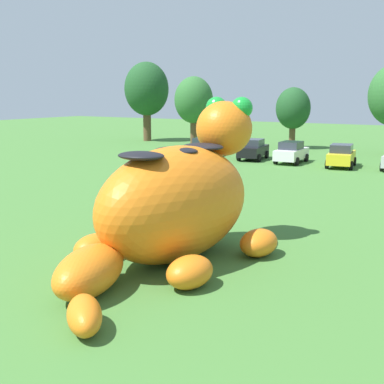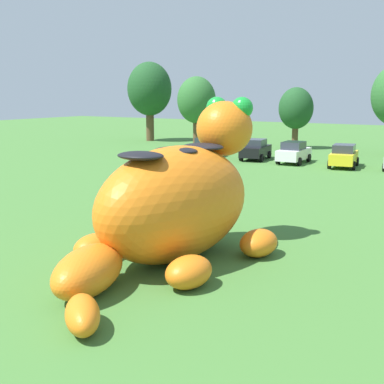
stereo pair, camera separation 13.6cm
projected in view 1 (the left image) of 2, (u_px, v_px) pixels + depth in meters
The scene contains 11 objects.
ground_plane at pixel (159, 264), 16.55m from camera, with size 160.00×160.00×0.00m, color #427533.
giant_inflatable_creature at pixel (176, 202), 16.73m from camera, with size 5.65×10.54×5.33m.
car_green at pixel (204, 147), 43.94m from camera, with size 2.55×4.36×1.72m.
car_black at pixel (253, 149), 42.42m from camera, with size 2.41×4.31×1.72m.
car_white at pixel (291, 152), 40.32m from camera, with size 2.09×4.18×1.72m.
car_yellow at pixel (341, 156), 38.10m from camera, with size 2.40×4.31×1.72m.
tree_far_left at pixel (147, 89), 58.31m from camera, with size 5.07×5.07×9.00m.
tree_left at pixel (194, 100), 53.38m from camera, with size 4.06×4.06×7.21m.
tree_mid_left at pixel (293, 109), 50.35m from camera, with size 3.41×3.41×6.06m.
spectator_near_inflatable at pixel (209, 169), 31.52m from camera, with size 0.38×0.26×1.71m.
spectator_mid_field at pixel (186, 187), 25.26m from camera, with size 0.38×0.26×1.71m.
Camera 1 is at (9.12, -12.95, 5.45)m, focal length 47.57 mm.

